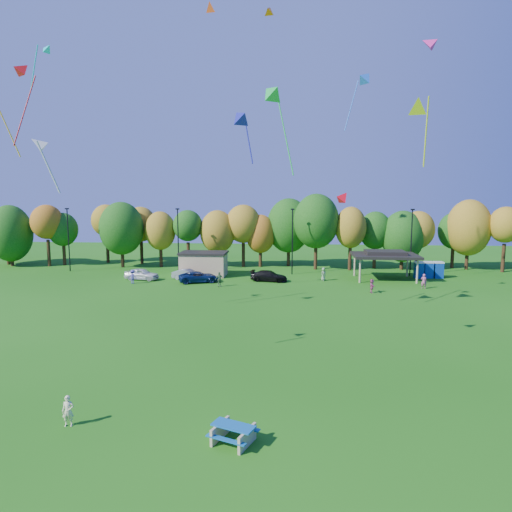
# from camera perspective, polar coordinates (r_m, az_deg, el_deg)

# --- Properties ---
(ground) EXTENTS (160.00, 160.00, 0.00)m
(ground) POSITION_cam_1_polar(r_m,az_deg,el_deg) (25.19, -0.56, -17.94)
(ground) COLOR #19600F
(ground) RESTS_ON ground
(tree_line) EXTENTS (93.57, 10.55, 11.15)m
(tree_line) POSITION_cam_1_polar(r_m,az_deg,el_deg) (68.41, 2.04, 3.42)
(tree_line) COLOR black
(tree_line) RESTS_ON ground
(lamp_posts) EXTENTS (64.50, 0.25, 9.09)m
(lamp_posts) POSITION_cam_1_polar(r_m,az_deg,el_deg) (62.93, 4.56, 2.12)
(lamp_posts) COLOR black
(lamp_posts) RESTS_ON ground
(utility_building) EXTENTS (6.30, 4.30, 3.25)m
(utility_building) POSITION_cam_1_polar(r_m,az_deg,el_deg) (62.52, -6.54, -0.96)
(utility_building) COLOR tan
(utility_building) RESTS_ON ground
(pavilion) EXTENTS (8.20, 6.20, 3.77)m
(pavilion) POSITION_cam_1_polar(r_m,az_deg,el_deg) (61.30, 15.83, 0.13)
(pavilion) COLOR tan
(pavilion) RESTS_ON ground
(porta_potties) EXTENTS (3.75, 1.42, 2.18)m
(porta_potties) POSITION_cam_1_polar(r_m,az_deg,el_deg) (64.56, 20.76, -1.62)
(porta_potties) COLOR #0B3998
(porta_potties) RESTS_ON ground
(picnic_table) EXTENTS (2.36, 2.18, 0.83)m
(picnic_table) POSITION_cam_1_polar(r_m,az_deg,el_deg) (21.58, -2.84, -21.16)
(picnic_table) COLOR tan
(picnic_table) RESTS_ON ground
(kite_flyer) EXTENTS (0.59, 0.44, 1.50)m
(kite_flyer) POSITION_cam_1_polar(r_m,az_deg,el_deg) (24.41, -22.43, -17.48)
(kite_flyer) COLOR beige
(kite_flyer) RESTS_ON ground
(car_a) EXTENTS (4.65, 2.45, 1.51)m
(car_a) POSITION_cam_1_polar(r_m,az_deg,el_deg) (60.90, -14.11, -2.21)
(car_a) COLOR silver
(car_a) RESTS_ON ground
(car_b) EXTENTS (4.38, 2.40, 1.37)m
(car_b) POSITION_cam_1_polar(r_m,az_deg,el_deg) (59.78, -8.48, -2.31)
(car_b) COLOR #939498
(car_b) RESTS_ON ground
(car_c) EXTENTS (5.45, 3.79, 1.38)m
(car_c) POSITION_cam_1_polar(r_m,az_deg,el_deg) (57.80, -7.18, -2.62)
(car_c) COLOR navy
(car_c) RESTS_ON ground
(car_d) EXTENTS (4.96, 2.76, 1.36)m
(car_d) POSITION_cam_1_polar(r_m,az_deg,el_deg) (58.14, 1.62, -2.51)
(car_d) COLOR black
(car_d) RESTS_ON ground
(far_person_0) EXTENTS (1.11, 0.93, 1.78)m
(far_person_0) POSITION_cam_1_polar(r_m,az_deg,el_deg) (54.82, -4.62, -2.92)
(far_person_0) COLOR #5C8652
(far_person_0) RESTS_ON ground
(far_person_1) EXTENTS (0.94, 0.99, 1.70)m
(far_person_1) POSITION_cam_1_polar(r_m,az_deg,el_deg) (59.07, 8.43, -2.26)
(far_person_1) COLOR gray
(far_person_1) RESTS_ON ground
(far_person_2) EXTENTS (1.18, 0.75, 1.75)m
(far_person_2) POSITION_cam_1_polar(r_m,az_deg,el_deg) (58.60, -15.17, -2.50)
(far_person_2) COLOR #52479D
(far_person_2) RESTS_ON ground
(far_person_3) EXTENTS (0.70, 0.52, 1.76)m
(far_person_3) POSITION_cam_1_polar(r_m,az_deg,el_deg) (56.99, 20.23, -2.98)
(far_person_3) COLOR #BB5888
(far_person_3) RESTS_ON ground
(far_person_4) EXTENTS (0.48, 1.47, 1.58)m
(far_person_4) POSITION_cam_1_polar(r_m,az_deg,el_deg) (52.85, 14.27, -3.64)
(far_person_4) COLOR #AF4979
(far_person_4) RESTS_ON ground
(kite_0) EXTENTS (3.27, 4.12, 7.56)m
(kite_0) POSITION_cam_1_polar(r_m,az_deg,el_deg) (38.39, 1.81, 19.65)
(kite_0) COLOR green
(kite_2) EXTENTS (2.03, 1.35, 3.35)m
(kite_2) POSITION_cam_1_polar(r_m,az_deg,el_deg) (29.12, -25.61, 12.43)
(kite_2) COLOR silver
(kite_3) EXTENTS (1.95, 1.75, 1.64)m
(kite_3) POSITION_cam_1_polar(r_m,az_deg,el_deg) (46.37, 20.68, 23.64)
(kite_3) COLOR #C9217D
(kite_4) EXTENTS (1.37, 1.70, 1.52)m
(kite_4) POSITION_cam_1_polar(r_m,az_deg,el_deg) (54.85, -5.73, 28.62)
(kite_4) COLOR #E34C19
(kite_6) EXTENTS (1.39, 1.29, 1.11)m
(kite_6) POSITION_cam_1_polar(r_m,az_deg,el_deg) (31.17, 10.88, 7.29)
(kite_6) COLOR red
(kite_7) EXTENTS (2.48, 1.51, 4.29)m
(kite_7) POSITION_cam_1_polar(r_m,az_deg,el_deg) (49.26, -24.69, 22.42)
(kite_7) COLOR #0ECCD9
(kite_8) EXTENTS (3.44, 3.23, 6.57)m
(kite_8) POSITION_cam_1_polar(r_m,az_deg,el_deg) (53.89, 13.57, 20.84)
(kite_8) COLOR blue
(kite_9) EXTENTS (2.47, 3.32, 6.26)m
(kite_9) POSITION_cam_1_polar(r_m,az_deg,el_deg) (40.58, -27.07, 19.88)
(kite_9) COLOR red
(kite_11) EXTENTS (1.12, 1.36, 1.20)m
(kite_11) POSITION_cam_1_polar(r_m,az_deg,el_deg) (42.85, 1.69, 28.36)
(kite_11) COLOR orange
(kite_12) EXTENTS (2.32, 2.88, 4.69)m
(kite_12) POSITION_cam_1_polar(r_m,az_deg,el_deg) (38.40, -2.08, 16.95)
(kite_12) COLOR navy
(kite_14) EXTENTS (1.86, 3.49, 5.63)m
(kite_14) POSITION_cam_1_polar(r_m,az_deg,el_deg) (37.42, 19.59, 17.39)
(kite_14) COLOR #E5F71A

